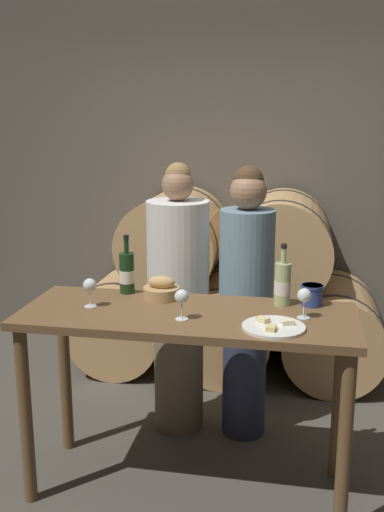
{
  "coord_description": "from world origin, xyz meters",
  "views": [
    {
      "loc": [
        0.53,
        -2.69,
        1.9
      ],
      "look_at": [
        0.0,
        0.12,
        1.21
      ],
      "focal_mm": 42.0,
      "sensor_mm": 36.0,
      "label": 1
    }
  ],
  "objects_px": {
    "person_left": "(178,300)",
    "wine_bottle_white": "(283,284)",
    "cheese_plate": "(274,327)",
    "wine_glass_far_left": "(90,286)",
    "bread_basket": "(161,290)",
    "wine_glass_left": "(182,298)",
    "person_right": "(246,301)",
    "blue_crock": "(312,294)",
    "tasting_table": "(187,342)",
    "wine_glass_center": "(304,296)",
    "wine_bottle_red": "(127,273)"
  },
  "relations": [
    {
      "from": "person_right",
      "to": "wine_glass_left",
      "type": "height_order",
      "value": "person_right"
    },
    {
      "from": "wine_bottle_white",
      "to": "blue_crock",
      "type": "distance_m",
      "value": 0.16
    },
    {
      "from": "wine_bottle_red",
      "to": "bread_basket",
      "type": "relative_size",
      "value": 1.67
    },
    {
      "from": "bread_basket",
      "to": "person_right",
      "type": "bearing_deg",
      "value": 46.55
    },
    {
      "from": "wine_bottle_white",
      "to": "bread_basket",
      "type": "relative_size",
      "value": 1.66
    },
    {
      "from": "person_right",
      "to": "wine_glass_far_left",
      "type": "height_order",
      "value": "person_right"
    },
    {
      "from": "person_left",
      "to": "wine_glass_center",
      "type": "height_order",
      "value": "person_left"
    },
    {
      "from": "blue_crock",
      "to": "wine_glass_far_left",
      "type": "bearing_deg",
      "value": -168.15
    },
    {
      "from": "person_right",
      "to": "wine_glass_center",
      "type": "relative_size",
      "value": 11.08
    },
    {
      "from": "wine_bottle_red",
      "to": "person_right",
      "type": "bearing_deg",
      "value": 30.7
    },
    {
      "from": "blue_crock",
      "to": "wine_glass_left",
      "type": "height_order",
      "value": "wine_glass_left"
    },
    {
      "from": "person_left",
      "to": "person_right",
      "type": "distance_m",
      "value": 0.4
    },
    {
      "from": "person_left",
      "to": "wine_bottle_red",
      "type": "xyz_separation_m",
      "value": [
        -0.2,
        -0.36,
        0.25
      ]
    },
    {
      "from": "tasting_table",
      "to": "wine_glass_center",
      "type": "relative_size",
      "value": 11.2
    },
    {
      "from": "cheese_plate",
      "to": "wine_glass_center",
      "type": "xyz_separation_m",
      "value": [
        0.13,
        0.17,
        0.1
      ]
    },
    {
      "from": "person_right",
      "to": "wine_glass_left",
      "type": "relative_size",
      "value": 11.08
    },
    {
      "from": "wine_bottle_red",
      "to": "wine_bottle_white",
      "type": "bearing_deg",
      "value": -4.03
    },
    {
      "from": "wine_bottle_red",
      "to": "wine_bottle_white",
      "type": "relative_size",
      "value": 1.0
    },
    {
      "from": "wine_bottle_white",
      "to": "wine_glass_center",
      "type": "xyz_separation_m",
      "value": [
        0.11,
        -0.18,
        -0.0
      ]
    },
    {
      "from": "cheese_plate",
      "to": "tasting_table",
      "type": "bearing_deg",
      "value": 160.8
    },
    {
      "from": "blue_crock",
      "to": "wine_bottle_red",
      "type": "bearing_deg",
      "value": 177.75
    },
    {
      "from": "cheese_plate",
      "to": "person_left",
      "type": "bearing_deg",
      "value": 128.08
    },
    {
      "from": "person_right",
      "to": "blue_crock",
      "type": "bearing_deg",
      "value": -47.21
    },
    {
      "from": "person_right",
      "to": "wine_glass_far_left",
      "type": "xyz_separation_m",
      "value": [
        -0.71,
        -0.62,
        0.23
      ]
    },
    {
      "from": "blue_crock",
      "to": "wine_glass_center",
      "type": "distance_m",
      "value": 0.21
    },
    {
      "from": "blue_crock",
      "to": "wine_glass_far_left",
      "type": "xyz_separation_m",
      "value": [
        -1.08,
        -0.23,
        0.05
      ]
    },
    {
      "from": "wine_bottle_white",
      "to": "wine_bottle_red",
      "type": "bearing_deg",
      "value": 175.97
    },
    {
      "from": "person_left",
      "to": "blue_crock",
      "type": "height_order",
      "value": "person_left"
    },
    {
      "from": "cheese_plate",
      "to": "person_right",
      "type": "bearing_deg",
      "value": 104.47
    },
    {
      "from": "cheese_plate",
      "to": "wine_glass_left",
      "type": "height_order",
      "value": "wine_glass_left"
    },
    {
      "from": "tasting_table",
      "to": "person_left",
      "type": "xyz_separation_m",
      "value": [
        -0.17,
        0.61,
        0.01
      ]
    },
    {
      "from": "wine_glass_far_left",
      "to": "wine_bottle_red",
      "type": "bearing_deg",
      "value": 67.12
    },
    {
      "from": "blue_crock",
      "to": "cheese_plate",
      "type": "bearing_deg",
      "value": -114.8
    },
    {
      "from": "wine_glass_left",
      "to": "person_left",
      "type": "bearing_deg",
      "value": 103.23
    },
    {
      "from": "wine_bottle_red",
      "to": "wine_glass_left",
      "type": "height_order",
      "value": "wine_bottle_red"
    },
    {
      "from": "wine_glass_far_left",
      "to": "wine_glass_left",
      "type": "distance_m",
      "value": 0.49
    },
    {
      "from": "wine_glass_far_left",
      "to": "cheese_plate",
      "type": "bearing_deg",
      "value": -8.75
    },
    {
      "from": "bread_basket",
      "to": "wine_glass_left",
      "type": "distance_m",
      "value": 0.35
    },
    {
      "from": "wine_bottle_white",
      "to": "cheese_plate",
      "type": "bearing_deg",
      "value": -93.68
    },
    {
      "from": "person_right",
      "to": "wine_bottle_white",
      "type": "xyz_separation_m",
      "value": [
        0.22,
        -0.41,
        0.23
      ]
    },
    {
      "from": "wine_glass_left",
      "to": "wine_glass_center",
      "type": "relative_size",
      "value": 1.0
    },
    {
      "from": "cheese_plate",
      "to": "wine_glass_far_left",
      "type": "xyz_separation_m",
      "value": [
        -0.91,
        0.14,
        0.1
      ]
    },
    {
      "from": "person_right",
      "to": "wine_bottle_white",
      "type": "distance_m",
      "value": 0.52
    },
    {
      "from": "tasting_table",
      "to": "cheese_plate",
      "type": "bearing_deg",
      "value": -19.2
    },
    {
      "from": "wine_glass_far_left",
      "to": "wine_glass_left",
      "type": "bearing_deg",
      "value": -11.51
    },
    {
      "from": "wine_bottle_red",
      "to": "wine_bottle_white",
      "type": "xyz_separation_m",
      "value": [
        0.82,
        -0.06,
        -0.0
      ]
    },
    {
      "from": "blue_crock",
      "to": "cheese_plate",
      "type": "height_order",
      "value": "blue_crock"
    },
    {
      "from": "tasting_table",
      "to": "wine_glass_center",
      "type": "height_order",
      "value": "wine_glass_center"
    },
    {
      "from": "person_left",
      "to": "wine_bottle_white",
      "type": "xyz_separation_m",
      "value": [
        0.62,
        -0.41,
        0.25
      ]
    },
    {
      "from": "wine_glass_far_left",
      "to": "wine_glass_left",
      "type": "relative_size",
      "value": 1.0
    }
  ]
}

